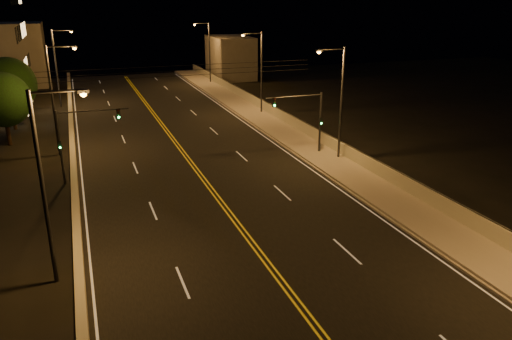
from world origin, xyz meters
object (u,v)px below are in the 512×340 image
object	(u,v)px
streetlight_6	(58,63)
tree_0	(3,100)
streetlight_4	(48,176)
streetlight_3	(208,49)
traffic_signal_left	(75,136)
traffic_signal_right	(309,116)
streetlight_1	(339,97)
streetlight_5	(55,93)
streetlight_2	(259,68)
tree_1	(8,84)

from	to	relation	value
streetlight_6	tree_0	xyz separation A→B (m)	(-4.63, -16.33, -1.15)
streetlight_4	streetlight_6	bearing A→B (deg)	90.00
streetlight_3	traffic_signal_left	distance (m)	44.13
streetlight_6	traffic_signal_left	distance (m)	28.81
streetlight_4	traffic_signal_right	distance (m)	24.38
traffic_signal_left	tree_0	world-z (taller)	tree_0
streetlight_1	streetlight_3	size ratio (longest dim) A/B	1.00
streetlight_3	traffic_signal_right	xyz separation A→B (m)	(-1.60, -39.16, -1.86)
streetlight_3	streetlight_5	xyz separation A→B (m)	(-21.45, -31.59, 0.00)
streetlight_4	traffic_signal_right	world-z (taller)	streetlight_4
streetlight_1	streetlight_2	world-z (taller)	same
streetlight_2	tree_0	xyz separation A→B (m)	(-26.08, -3.98, -1.15)
streetlight_2	streetlight_5	bearing A→B (deg)	-157.70
streetlight_5	streetlight_6	world-z (taller)	same
streetlight_5	streetlight_1	bearing A→B (deg)	-24.05
traffic_signal_right	traffic_signal_left	distance (m)	18.65
streetlight_3	streetlight_6	bearing A→B (deg)	-154.05
streetlight_4	tree_0	bearing A→B (deg)	99.94
streetlight_4	traffic_signal_right	bearing A→B (deg)	35.24
tree_0	traffic_signal_left	bearing A→B (deg)	-64.81
traffic_signal_right	tree_1	world-z (taller)	tree_1
tree_0	tree_1	size ratio (longest dim) A/B	0.91
streetlight_6	tree_0	distance (m)	17.01
streetlight_3	streetlight_4	bearing A→B (deg)	-111.96
traffic_signal_right	tree_0	bearing A→B (deg)	153.14
streetlight_2	tree_1	size ratio (longest dim) A/B	1.26
streetlight_6	streetlight_4	bearing A→B (deg)	-90.00
streetlight_3	traffic_signal_right	size ratio (longest dim) A/B	1.71
tree_1	traffic_signal_left	bearing A→B (deg)	-72.43
tree_0	traffic_signal_right	bearing A→B (deg)	-26.86
streetlight_6	streetlight_2	bearing A→B (deg)	-29.94
streetlight_5	traffic_signal_left	bearing A→B (deg)	-81.00
streetlight_3	streetlight_2	bearing A→B (deg)	-90.00
streetlight_2	tree_0	distance (m)	26.41
tree_0	streetlight_1	bearing A→B (deg)	-28.90
traffic_signal_left	streetlight_6	bearing A→B (deg)	92.39
traffic_signal_left	tree_1	size ratio (longest dim) A/B	0.74
streetlight_5	tree_1	world-z (taller)	streetlight_5
streetlight_3	traffic_signal_right	bearing A→B (deg)	-92.34
streetlight_1	tree_0	world-z (taller)	streetlight_1
traffic_signal_left	streetlight_1	bearing A→B (deg)	-5.64
streetlight_4	streetlight_5	distance (m)	21.60
streetlight_1	traffic_signal_left	world-z (taller)	streetlight_1
streetlight_2	streetlight_5	size ratio (longest dim) A/B	1.00
streetlight_5	traffic_signal_right	distance (m)	21.33
streetlight_1	streetlight_3	world-z (taller)	same
streetlight_5	traffic_signal_right	world-z (taller)	streetlight_5
streetlight_1	streetlight_3	bearing A→B (deg)	90.00
streetlight_6	traffic_signal_left	size ratio (longest dim) A/B	1.71
traffic_signal_right	tree_1	distance (m)	30.71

